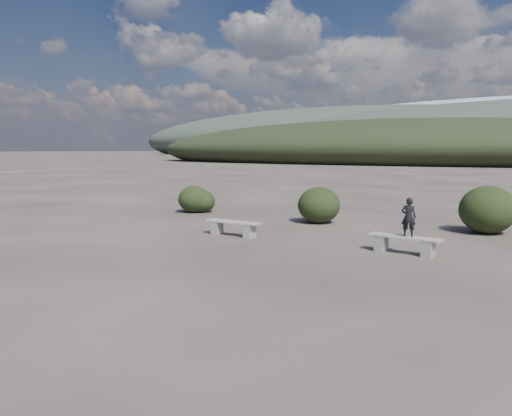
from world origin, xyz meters
The scene contains 8 objects.
ground centered at (0.00, 0.00, 0.00)m, with size 1200.00×1200.00×0.00m, color #312A26.
bench_left centered at (-1.96, 4.60, 0.29)m, with size 1.90×0.41×0.47m.
bench_right centered at (3.39, 4.77, 0.29)m, with size 1.92×0.56×0.47m.
seated_person centered at (3.48, 4.76, 0.98)m, with size 0.37×0.24×1.02m, color black.
shrub_a centered at (-6.52, 8.79, 0.48)m, with size 1.18×1.18×0.96m, color black.
shrub_b centered at (-0.86, 8.61, 0.67)m, with size 1.57×1.57×1.35m, color black.
shrub_d centered at (4.76, 9.41, 0.78)m, with size 1.77×1.77×1.55m, color black.
shrub_f centered at (-6.79, 8.59, 0.58)m, with size 1.37×1.37×1.16m, color black.
Camera 1 is at (6.95, -8.16, 2.72)m, focal length 35.00 mm.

